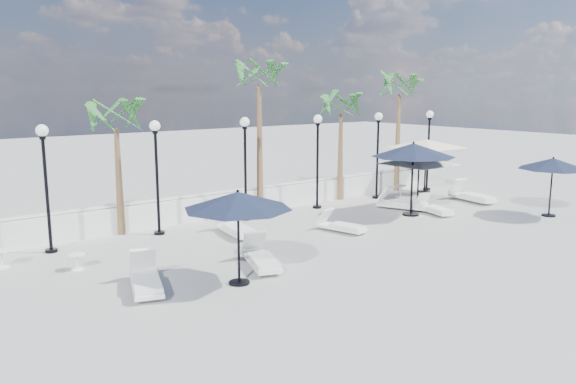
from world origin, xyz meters
TOP-DOWN VIEW (x-y plane):
  - ground at (0.00, 0.00)m, footprint 100.00×100.00m
  - balustrade at (0.00, 7.50)m, footprint 26.00×0.30m
  - lamppost_1 at (-7.00, 6.50)m, footprint 0.36×0.36m
  - lamppost_2 at (-3.50, 6.50)m, footprint 0.36×0.36m
  - lamppost_3 at (0.00, 6.50)m, footprint 0.36×0.36m
  - lamppost_4 at (3.50, 6.50)m, footprint 0.36×0.36m
  - lamppost_5 at (7.00, 6.50)m, footprint 0.36×0.36m
  - lamppost_6 at (10.50, 6.50)m, footprint 0.36×0.36m
  - palm_1 at (-4.50, 7.30)m, footprint 2.60×2.60m
  - palm_2 at (1.20, 7.30)m, footprint 2.60×2.60m
  - palm_3 at (5.50, 7.30)m, footprint 2.60×2.60m
  - palm_4 at (9.20, 7.30)m, footprint 2.60×2.60m
  - lounger_0 at (-6.05, 1.70)m, footprint 1.29×2.18m
  - lounger_2 at (-1.50, 4.86)m, footprint 0.97×2.17m
  - lounger_3 at (1.63, 3.00)m, footprint 0.97×1.84m
  - lounger_4 at (-2.78, 1.47)m, footprint 1.32×2.15m
  - lounger_5 at (6.46, 2.89)m, footprint 0.97×1.88m
  - lounger_6 at (9.74, 3.43)m, footprint 0.98×2.25m
  - lounger_7 at (6.07, 4.16)m, footprint 1.41×2.16m
  - side_table_0 at (-8.49, 5.72)m, footprint 0.53×0.53m
  - side_table_1 at (-6.90, 4.30)m, footprint 0.46×0.46m
  - side_table_2 at (8.02, 5.99)m, footprint 0.56×0.56m
  - parasol_navy_left at (-3.99, 0.71)m, footprint 2.74×2.74m
  - parasol_navy_mid at (5.55, 3.27)m, footprint 3.21×3.21m
  - parasol_navy_right at (9.67, -0.09)m, footprint 2.58×2.58m
  - parasol_cream_sq_a at (9.97, 6.20)m, footprint 5.49×5.49m
  - parasol_cream_sq_b at (6.42, 3.68)m, footprint 4.79×4.79m

SIDE VIEW (x-z plane):
  - ground at x=0.00m, z-range 0.00..0.00m
  - lounger_3 at x=1.63m, z-range -0.11..0.55m
  - lounger_5 at x=6.46m, z-range -0.11..0.56m
  - lounger_4 at x=-2.78m, z-range -0.13..0.64m
  - lounger_7 at x=6.07m, z-range -0.13..0.65m
  - lounger_0 at x=-6.05m, z-range -0.13..0.65m
  - lounger_2 at x=-1.50m, z-range -0.13..0.66m
  - side_table_1 at x=-6.90m, z-range 0.05..0.49m
  - lounger_6 at x=9.74m, z-range -0.13..0.68m
  - side_table_0 at x=-8.49m, z-range 0.05..0.57m
  - side_table_2 at x=8.02m, z-range 0.06..0.60m
  - balustrade at x=0.00m, z-range -0.04..0.97m
  - parasol_navy_right at x=9.67m, z-range 0.88..3.19m
  - parasol_navy_left at x=-3.99m, z-range 0.92..3.34m
  - parasol_cream_sq_b at x=6.42m, z-range 1.02..3.42m
  - lamppost_1 at x=-7.00m, z-range 0.57..4.41m
  - lamppost_2 at x=-3.50m, z-range 0.57..4.41m
  - lamppost_3 at x=0.00m, z-range 0.57..4.41m
  - lamppost_4 at x=3.50m, z-range 0.57..4.41m
  - lamppost_5 at x=7.00m, z-range 0.57..4.41m
  - lamppost_6 at x=10.50m, z-range 0.57..4.41m
  - parasol_cream_sq_a at x=9.97m, z-range 1.15..3.84m
  - parasol_navy_mid at x=5.55m, z-range 1.09..3.97m
  - palm_1 at x=-4.50m, z-range 1.40..6.10m
  - palm_3 at x=5.50m, z-range 1.50..6.40m
  - palm_4 at x=9.20m, z-range 1.88..7.58m
  - palm_2 at x=1.20m, z-range 2.07..8.17m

